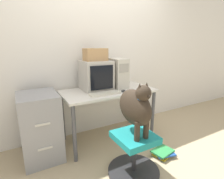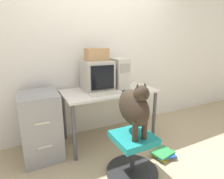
{
  "view_description": "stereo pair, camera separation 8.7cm",
  "coord_description": "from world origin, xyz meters",
  "px_view_note": "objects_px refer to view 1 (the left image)",
  "views": [
    {
      "loc": [
        -1.14,
        -1.82,
        1.42
      ],
      "look_at": [
        -0.12,
        0.01,
        0.87
      ],
      "focal_mm": 28.0,
      "sensor_mm": 36.0,
      "label": 1
    },
    {
      "loc": [
        -1.06,
        -1.86,
        1.42
      ],
      "look_at": [
        -0.12,
        0.01,
        0.87
      ],
      "focal_mm": 28.0,
      "sensor_mm": 36.0,
      "label": 2
    }
  ],
  "objects_px": {
    "crt_monitor": "(96,75)",
    "book_stack_floor": "(163,153)",
    "office_chair": "(134,156)",
    "cardboard_box": "(95,55)",
    "keyboard": "(105,93)",
    "dog": "(136,107)",
    "filing_cabinet": "(40,126)",
    "pc_tower": "(116,73)"
  },
  "relations": [
    {
      "from": "keyboard",
      "to": "cardboard_box",
      "type": "xyz_separation_m",
      "value": [
        0.01,
        0.3,
        0.49
      ]
    },
    {
      "from": "crt_monitor",
      "to": "keyboard",
      "type": "xyz_separation_m",
      "value": [
        -0.01,
        -0.3,
        -0.19
      ]
    },
    {
      "from": "pc_tower",
      "to": "filing_cabinet",
      "type": "distance_m",
      "value": 1.28
    },
    {
      "from": "book_stack_floor",
      "to": "cardboard_box",
      "type": "bearing_deg",
      "value": 122.96
    },
    {
      "from": "crt_monitor",
      "to": "book_stack_floor",
      "type": "bearing_deg",
      "value": -56.92
    },
    {
      "from": "office_chair",
      "to": "book_stack_floor",
      "type": "height_order",
      "value": "office_chair"
    },
    {
      "from": "keyboard",
      "to": "book_stack_floor",
      "type": "xyz_separation_m",
      "value": [
        0.56,
        -0.56,
        -0.74
      ]
    },
    {
      "from": "office_chair",
      "to": "dog",
      "type": "height_order",
      "value": "dog"
    },
    {
      "from": "filing_cabinet",
      "to": "book_stack_floor",
      "type": "relative_size",
      "value": 2.8
    },
    {
      "from": "pc_tower",
      "to": "dog",
      "type": "height_order",
      "value": "pc_tower"
    },
    {
      "from": "office_chair",
      "to": "cardboard_box",
      "type": "height_order",
      "value": "cardboard_box"
    },
    {
      "from": "crt_monitor",
      "to": "dog",
      "type": "height_order",
      "value": "crt_monitor"
    },
    {
      "from": "keyboard",
      "to": "book_stack_floor",
      "type": "height_order",
      "value": "keyboard"
    },
    {
      "from": "keyboard",
      "to": "book_stack_floor",
      "type": "distance_m",
      "value": 1.09
    },
    {
      "from": "crt_monitor",
      "to": "book_stack_floor",
      "type": "distance_m",
      "value": 1.39
    },
    {
      "from": "keyboard",
      "to": "dog",
      "type": "distance_m",
      "value": 0.62
    },
    {
      "from": "dog",
      "to": "keyboard",
      "type": "bearing_deg",
      "value": 93.61
    },
    {
      "from": "filing_cabinet",
      "to": "cardboard_box",
      "type": "height_order",
      "value": "cardboard_box"
    },
    {
      "from": "office_chair",
      "to": "filing_cabinet",
      "type": "bearing_deg",
      "value": 136.15
    },
    {
      "from": "dog",
      "to": "filing_cabinet",
      "type": "relative_size",
      "value": 0.69
    },
    {
      "from": "cardboard_box",
      "to": "book_stack_floor",
      "type": "xyz_separation_m",
      "value": [
        0.56,
        -0.86,
        -1.23
      ]
    },
    {
      "from": "filing_cabinet",
      "to": "dog",
      "type": "bearing_deg",
      "value": -43.67
    },
    {
      "from": "pc_tower",
      "to": "office_chair",
      "type": "bearing_deg",
      "value": -108.2
    },
    {
      "from": "pc_tower",
      "to": "office_chair",
      "type": "height_order",
      "value": "pc_tower"
    },
    {
      "from": "office_chair",
      "to": "dog",
      "type": "distance_m",
      "value": 0.58
    },
    {
      "from": "keyboard",
      "to": "pc_tower",
      "type": "bearing_deg",
      "value": 40.06
    },
    {
      "from": "office_chair",
      "to": "filing_cabinet",
      "type": "height_order",
      "value": "filing_cabinet"
    },
    {
      "from": "keyboard",
      "to": "filing_cabinet",
      "type": "xyz_separation_m",
      "value": [
        -0.81,
        0.19,
        -0.36
      ]
    },
    {
      "from": "office_chair",
      "to": "cardboard_box",
      "type": "relative_size",
      "value": 1.89
    },
    {
      "from": "office_chair",
      "to": "book_stack_floor",
      "type": "relative_size",
      "value": 1.92
    },
    {
      "from": "pc_tower",
      "to": "keyboard",
      "type": "bearing_deg",
      "value": -139.94
    },
    {
      "from": "filing_cabinet",
      "to": "book_stack_floor",
      "type": "height_order",
      "value": "filing_cabinet"
    },
    {
      "from": "keyboard",
      "to": "crt_monitor",
      "type": "bearing_deg",
      "value": 88.94
    },
    {
      "from": "pc_tower",
      "to": "keyboard",
      "type": "xyz_separation_m",
      "value": [
        -0.34,
        -0.28,
        -0.21
      ]
    },
    {
      "from": "filing_cabinet",
      "to": "office_chair",
      "type": "bearing_deg",
      "value": -43.85
    },
    {
      "from": "book_stack_floor",
      "to": "keyboard",
      "type": "bearing_deg",
      "value": 135.28
    },
    {
      "from": "office_chair",
      "to": "keyboard",
      "type": "bearing_deg",
      "value": 93.58
    },
    {
      "from": "crt_monitor",
      "to": "pc_tower",
      "type": "xyz_separation_m",
      "value": [
        0.33,
        -0.01,
        0.01
      ]
    },
    {
      "from": "book_stack_floor",
      "to": "pc_tower",
      "type": "bearing_deg",
      "value": 105.03
    },
    {
      "from": "keyboard",
      "to": "dog",
      "type": "bearing_deg",
      "value": -86.39
    },
    {
      "from": "dog",
      "to": "office_chair",
      "type": "bearing_deg",
      "value": -90.0
    },
    {
      "from": "pc_tower",
      "to": "cardboard_box",
      "type": "distance_m",
      "value": 0.44
    }
  ]
}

